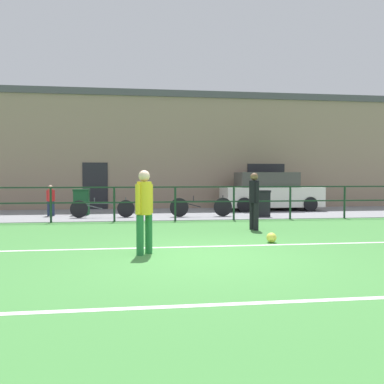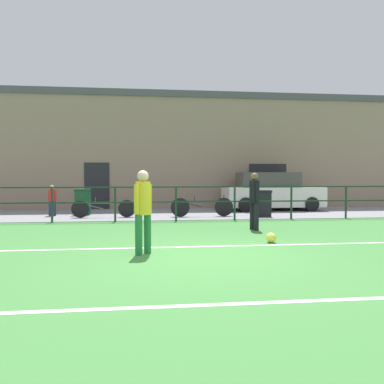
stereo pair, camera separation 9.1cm
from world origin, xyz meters
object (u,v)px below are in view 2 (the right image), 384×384
(player_striker, at_px, (143,207))
(trash_bin_1, at_px, (262,203))
(bicycle_parked_2, at_px, (202,207))
(player_goalkeeper, at_px, (254,198))
(spectator_child, at_px, (52,198))
(soccer_ball_spare, at_px, (271,238))
(parked_car_red, at_px, (271,192))
(trash_bin_0, at_px, (83,202))
(bicycle_parked_3, at_px, (104,208))

(player_striker, bearing_deg, trash_bin_1, -168.97)
(bicycle_parked_2, relative_size, trash_bin_1, 2.40)
(player_goalkeeper, distance_m, spectator_child, 7.87)
(player_goalkeeper, xyz_separation_m, soccer_ball_spare, (-0.22, -2.13, -0.79))
(trash_bin_1, bearing_deg, parked_car_red, 65.29)
(soccer_ball_spare, height_order, parked_car_red, parked_car_red)
(parked_car_red, xyz_separation_m, trash_bin_0, (-7.80, -1.20, -0.28))
(player_goalkeeper, distance_m, trash_bin_0, 7.23)
(spectator_child, height_order, parked_car_red, parked_car_red)
(player_goalkeeper, xyz_separation_m, player_striker, (-3.06, -3.11, 0.01))
(spectator_child, bearing_deg, trash_bin_1, 174.69)
(bicycle_parked_3, bearing_deg, trash_bin_1, -2.95)
(player_goalkeeper, distance_m, trash_bin_1, 3.68)
(soccer_ball_spare, bearing_deg, trash_bin_1, 75.09)
(spectator_child, xyz_separation_m, parked_car_red, (8.87, 1.49, 0.12))
(spectator_child, xyz_separation_m, trash_bin_0, (1.07, 0.30, -0.15))
(bicycle_parked_2, bearing_deg, player_goalkeeper, -75.74)
(player_goalkeeper, distance_m, bicycle_parked_2, 3.78)
(player_striker, height_order, bicycle_parked_2, player_striker)
(soccer_ball_spare, relative_size, bicycle_parked_3, 0.10)
(parked_car_red, bearing_deg, player_striker, -121.10)
(player_striker, distance_m, soccer_ball_spare, 3.10)
(player_goalkeeper, height_order, spectator_child, player_goalkeeper)
(player_striker, xyz_separation_m, soccer_ball_spare, (2.84, 0.97, -0.80))
(spectator_child, xyz_separation_m, bicycle_parked_2, (5.48, -0.94, -0.29))
(spectator_child, height_order, trash_bin_0, spectator_child)
(player_striker, xyz_separation_m, bicycle_parked_2, (2.14, 6.73, -0.53))
(soccer_ball_spare, bearing_deg, player_goalkeeper, 84.08)
(bicycle_parked_2, distance_m, trash_bin_1, 2.20)
(spectator_child, distance_m, bicycle_parked_3, 2.14)
(soccer_ball_spare, height_order, bicycle_parked_3, bicycle_parked_3)
(spectator_child, bearing_deg, parked_car_red, -167.34)
(bicycle_parked_2, xyz_separation_m, bicycle_parked_3, (-3.53, 0.10, -0.03))
(bicycle_parked_3, relative_size, trash_bin_1, 2.35)
(soccer_ball_spare, relative_size, trash_bin_0, 0.23)
(spectator_child, bearing_deg, trash_bin_0, -161.31)
(parked_car_red, distance_m, bicycle_parked_2, 4.20)
(spectator_child, xyz_separation_m, trash_bin_1, (7.66, -1.13, -0.17))
(player_striker, distance_m, parked_car_red, 10.71)
(player_striker, xyz_separation_m, trash_bin_1, (4.32, 6.54, -0.41))
(player_goalkeeper, height_order, trash_bin_0, player_goalkeeper)
(parked_car_red, height_order, bicycle_parked_3, parked_car_red)
(parked_car_red, relative_size, bicycle_parked_2, 1.83)
(bicycle_parked_3, height_order, trash_bin_0, trash_bin_0)
(trash_bin_0, bearing_deg, player_goalkeeper, -42.38)
(spectator_child, bearing_deg, soccer_ball_spare, 135.78)
(player_goalkeeper, relative_size, soccer_ball_spare, 6.99)
(trash_bin_1, bearing_deg, trash_bin_0, 167.76)
(player_striker, xyz_separation_m, parked_car_red, (5.53, 9.17, -0.12))
(soccer_ball_spare, height_order, bicycle_parked_2, bicycle_parked_2)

